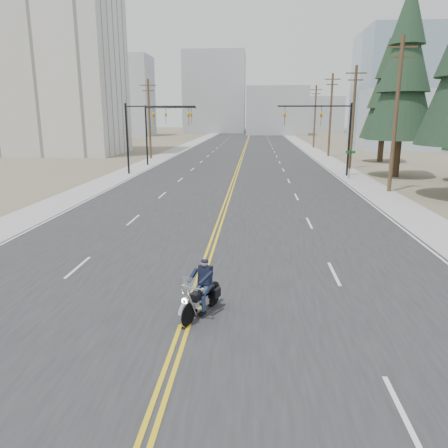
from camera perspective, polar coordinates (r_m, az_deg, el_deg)
ground_plane at (r=13.40m, az=-4.76°, el=-12.05°), size 400.00×400.00×0.00m
road at (r=82.11m, az=2.78°, el=9.96°), size 20.00×200.00×0.01m
sidewalk_left at (r=83.18m, az=-5.29°, el=9.97°), size 3.00×200.00×0.01m
sidewalk_right at (r=82.64m, az=10.89°, el=9.75°), size 3.00×200.00×0.01m
traffic_mast_left at (r=45.22m, az=-10.12°, el=12.66°), size 7.10×0.26×7.00m
traffic_mast_right at (r=44.45m, az=13.54°, el=12.48°), size 7.10×0.26×7.00m
traffic_mast_far at (r=53.09m, az=-8.34°, el=12.84°), size 6.10×0.26×7.00m
street_sign at (r=43.00m, az=16.14°, el=8.08°), size 0.90×0.06×2.62m
utility_pole_b at (r=36.44m, az=21.55°, el=13.28°), size 2.20×0.30×11.50m
utility_pole_c at (r=50.98m, az=16.51°, el=13.35°), size 2.20×0.30×11.00m
utility_pole_d at (r=65.73m, az=13.75°, el=13.78°), size 2.20×0.30×11.50m
utility_pole_e at (r=82.55m, az=11.79°, el=13.69°), size 2.20×0.30×11.00m
utility_pole_left at (r=61.59m, az=-9.73°, el=13.51°), size 2.20×0.30×10.50m
apartment_block at (r=73.84m, az=-21.23°, el=20.28°), size 18.00×14.00×30.00m
glass_building at (r=87.32m, az=25.21°, el=15.50°), size 24.00×16.00×20.00m
haze_bldg_a at (r=132.24m, az=-12.61°, el=15.98°), size 14.00×12.00×22.00m
haze_bldg_b at (r=137.01m, az=6.86°, el=14.45°), size 18.00×14.00×14.00m
haze_bldg_c at (r=127.72m, az=22.18°, el=14.48°), size 16.00×12.00×18.00m
haze_bldg_d at (r=152.68m, az=-1.19°, el=16.75°), size 20.00×15.00×26.00m
haze_bldg_e at (r=163.51m, az=12.58°, el=13.80°), size 14.00×14.00×12.00m
haze_bldg_f at (r=151.10m, az=-16.53°, el=14.33°), size 12.00×12.00×16.00m
motorcyclist at (r=13.16m, az=-3.13°, el=-8.45°), size 1.71×2.37×1.70m
conifer_tall at (r=46.18m, az=22.58°, el=18.48°), size 6.42×6.42×17.84m
conifer_far at (r=59.98m, az=20.36°, el=15.85°), size 5.61×5.61×15.01m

